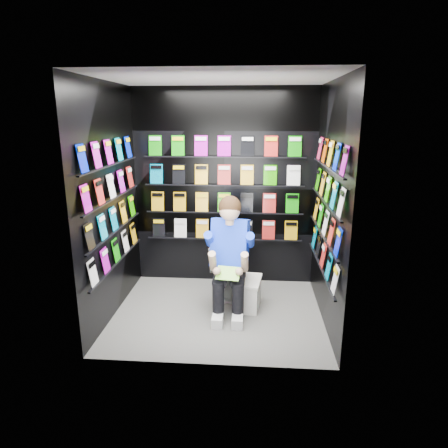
{
  "coord_description": "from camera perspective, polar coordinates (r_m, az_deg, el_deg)",
  "views": [
    {
      "loc": [
        0.39,
        -4.22,
        2.24
      ],
      "look_at": [
        0.06,
        0.15,
        1.04
      ],
      "focal_mm": 32.0,
      "sensor_mm": 36.0,
      "label": 1
    }
  ],
  "objects": [
    {
      "name": "wall_left",
      "position": [
        4.6,
        -16.0,
        2.9
      ],
      "size": [
        0.04,
        2.0,
        2.6
      ],
      "primitive_type": "cube",
      "color": "black",
      "rests_on": "floor"
    },
    {
      "name": "longbox_lid",
      "position": [
        4.79,
        3.65,
        -8.09
      ],
      "size": [
        0.31,
        0.48,
        0.03
      ],
      "primitive_type": "cube",
      "rotation": [
        0.0,
        0.0,
        -0.12
      ],
      "color": "white",
      "rests_on": "longbox"
    },
    {
      "name": "toilet",
      "position": [
        5.12,
        1.12,
        -6.17
      ],
      "size": [
        0.53,
        0.81,
        0.73
      ],
      "primitive_type": "imported",
      "rotation": [
        0.0,
        0.0,
        2.99
      ],
      "color": "white",
      "rests_on": "floor"
    },
    {
      "name": "ceiling",
      "position": [
        4.25,
        -1.02,
        20.14
      ],
      "size": [
        2.4,
        2.4,
        0.0
      ],
      "primitive_type": "plane",
      "color": "white",
      "rests_on": "floor"
    },
    {
      "name": "comics_left",
      "position": [
        4.59,
        -15.66,
        2.96
      ],
      "size": [
        0.06,
        1.7,
        1.37
      ],
      "primitive_type": null,
      "color": "#CD4802",
      "rests_on": "wall_left"
    },
    {
      "name": "longbox",
      "position": [
        4.87,
        3.61,
        -10.02
      ],
      "size": [
        0.29,
        0.46,
        0.32
      ],
      "primitive_type": "cube",
      "rotation": [
        0.0,
        0.0,
        -0.12
      ],
      "color": "white",
      "rests_on": "floor"
    },
    {
      "name": "comics_right",
      "position": [
        4.39,
        14.46,
        2.5
      ],
      "size": [
        0.06,
        1.7,
        1.37
      ],
      "primitive_type": null,
      "color": "#CD4802",
      "rests_on": "wall_right"
    },
    {
      "name": "wall_front",
      "position": [
        3.37,
        -2.49,
        -0.89
      ],
      "size": [
        2.4,
        0.04,
        2.6
      ],
      "primitive_type": "cube",
      "color": "black",
      "rests_on": "floor"
    },
    {
      "name": "floor",
      "position": [
        4.79,
        -0.87,
        -12.6
      ],
      "size": [
        2.4,
        2.4,
        0.0
      ],
      "primitive_type": "plane",
      "color": "slate",
      "rests_on": "ground"
    },
    {
      "name": "held_comic",
      "position": [
        4.37,
        0.58,
        -7.06
      ],
      "size": [
        0.28,
        0.19,
        0.11
      ],
      "primitive_type": "cube",
      "rotation": [
        -0.96,
        0.0,
        -0.16
      ],
      "color": "#31B463",
      "rests_on": "reader"
    },
    {
      "name": "wall_right",
      "position": [
        4.4,
        14.85,
        2.42
      ],
      "size": [
        0.04,
        2.0,
        2.6
      ],
      "primitive_type": "cube",
      "color": "black",
      "rests_on": "floor"
    },
    {
      "name": "comics_back",
      "position": [
        5.29,
        0.02,
        5.09
      ],
      "size": [
        2.1,
        0.06,
        1.37
      ],
      "primitive_type": null,
      "color": "#CD4802",
      "rests_on": "wall_back"
    },
    {
      "name": "reader",
      "position": [
        4.62,
        0.88,
        -2.84
      ],
      "size": [
        0.69,
        0.91,
        1.54
      ],
      "primitive_type": null,
      "rotation": [
        0.0,
        0.0,
        -0.16
      ],
      "color": "#0A2EE4",
      "rests_on": "toilet"
    },
    {
      "name": "wall_back",
      "position": [
        5.32,
        0.05,
        5.09
      ],
      "size": [
        2.4,
        0.04,
        2.6
      ],
      "primitive_type": "cube",
      "color": "black",
      "rests_on": "floor"
    }
  ]
}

